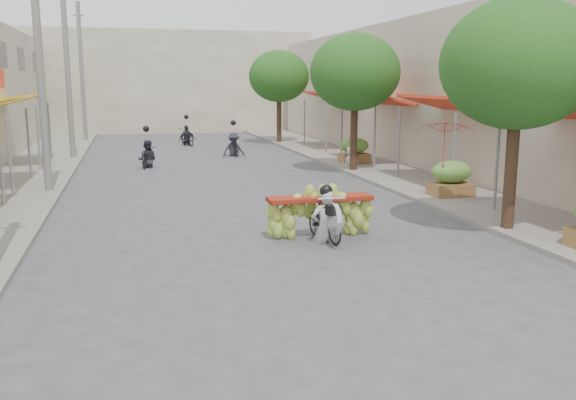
% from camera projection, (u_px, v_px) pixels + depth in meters
% --- Properties ---
extents(ground, '(120.00, 120.00, 0.00)m').
position_uv_depth(ground, '(344.00, 319.00, 8.86)').
color(ground, '#515055').
rests_on(ground, ground).
extents(sidewalk_left, '(4.00, 60.00, 0.12)m').
position_uv_depth(sidewalk_left, '(11.00, 180.00, 21.38)').
color(sidewalk_left, gray).
rests_on(sidewalk_left, ground).
extents(sidewalk_right, '(4.00, 60.00, 0.12)m').
position_uv_depth(sidewalk_right, '(381.00, 166.00, 24.84)').
color(sidewalk_right, gray).
rests_on(sidewalk_right, ground).
extents(shophouse_row_right, '(9.77, 40.00, 6.00)m').
position_uv_depth(shophouse_row_right, '(508.00, 93.00, 24.58)').
color(shophouse_row_right, '#BCAF9B').
rests_on(shophouse_row_right, ground).
extents(far_building, '(20.00, 6.00, 7.00)m').
position_uv_depth(far_building, '(168.00, 82.00, 44.33)').
color(far_building, '#BDB495').
rests_on(far_building, ground).
extents(utility_pole_mid, '(0.60, 0.24, 8.00)m').
position_uv_depth(utility_pole_mid, '(39.00, 61.00, 18.18)').
color(utility_pole_mid, slate).
rests_on(utility_pole_mid, ground).
extents(utility_pole_far, '(0.60, 0.24, 8.00)m').
position_uv_depth(utility_pole_far, '(67.00, 69.00, 26.74)').
color(utility_pole_far, slate).
rests_on(utility_pole_far, ground).
extents(utility_pole_back, '(0.60, 0.24, 8.00)m').
position_uv_depth(utility_pole_back, '(82.00, 72.00, 35.29)').
color(utility_pole_back, slate).
rests_on(utility_pole_back, ground).
extents(street_tree_near, '(3.40, 3.40, 5.25)m').
position_uv_depth(street_tree_near, '(518.00, 64.00, 13.29)').
color(street_tree_near, '#3A2719').
rests_on(street_tree_near, ground).
extents(street_tree_mid, '(3.40, 3.40, 5.25)m').
position_uv_depth(street_tree_mid, '(355.00, 73.00, 22.80)').
color(street_tree_mid, '#3A2719').
rests_on(street_tree_mid, ground).
extents(street_tree_far, '(3.40, 3.40, 5.25)m').
position_uv_depth(street_tree_far, '(279.00, 76.00, 34.21)').
color(street_tree_far, '#3A2719').
rests_on(street_tree_far, ground).
extents(produce_crate_mid, '(1.20, 0.88, 1.16)m').
position_uv_depth(produce_crate_mid, '(451.00, 176.00, 17.87)').
color(produce_crate_mid, olive).
rests_on(produce_crate_mid, ground).
extents(produce_crate_far, '(1.20, 0.88, 1.16)m').
position_uv_depth(produce_crate_far, '(354.00, 148.00, 25.47)').
color(produce_crate_far, olive).
rests_on(produce_crate_far, ground).
extents(banana_motorbike, '(2.34, 1.75, 2.11)m').
position_uv_depth(banana_motorbike, '(323.00, 208.00, 13.26)').
color(banana_motorbike, black).
rests_on(banana_motorbike, ground).
extents(market_umbrella, '(1.82, 1.82, 1.53)m').
position_uv_depth(market_umbrella, '(446.00, 120.00, 17.22)').
color(market_umbrella, '#A21B15').
rests_on(market_umbrella, ground).
extents(pedestrian, '(0.85, 0.64, 1.53)m').
position_uv_depth(pedestrian, '(352.00, 146.00, 24.85)').
color(pedestrian, silver).
rests_on(pedestrian, ground).
extents(bg_motorbike_a, '(0.92, 1.54, 1.95)m').
position_uv_depth(bg_motorbike_a, '(147.00, 149.00, 24.78)').
color(bg_motorbike_a, black).
rests_on(bg_motorbike_a, ground).
extents(bg_motorbike_b, '(1.12, 1.61, 1.95)m').
position_uv_depth(bg_motorbike_b, '(234.00, 138.00, 28.63)').
color(bg_motorbike_b, black).
rests_on(bg_motorbike_b, ground).
extents(bg_motorbike_c, '(1.08, 1.75, 1.95)m').
position_uv_depth(bg_motorbike_c, '(187.00, 131.00, 33.82)').
color(bg_motorbike_c, black).
rests_on(bg_motorbike_c, ground).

